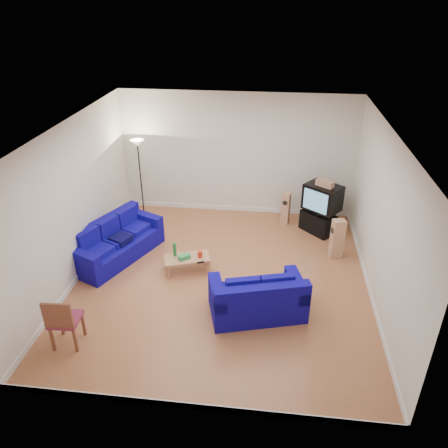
# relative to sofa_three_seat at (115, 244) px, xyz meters

# --- Properties ---
(room) EXTENTS (6.01, 6.51, 3.21)m
(room) POSITION_rel_sofa_three_seat_xyz_m (2.51, -0.60, 1.23)
(room) COLOR brown
(room) RESTS_ON ground
(sofa_three_seat) EXTENTS (1.78, 2.41, 0.86)m
(sofa_three_seat) POSITION_rel_sofa_three_seat_xyz_m (0.00, 0.00, 0.00)
(sofa_three_seat) COLOR navy
(sofa_three_seat) RESTS_ON ground
(sofa_loveseat) EXTENTS (1.91, 1.39, 0.86)m
(sofa_loveseat) POSITION_rel_sofa_three_seat_xyz_m (3.31, -1.63, 0.01)
(sofa_loveseat) COLOR navy
(sofa_loveseat) RESTS_ON ground
(coffee_table) EXTENTS (1.04, 0.75, 0.34)m
(coffee_table) POSITION_rel_sofa_three_seat_xyz_m (1.73, -0.39, -0.03)
(coffee_table) COLOR tan
(coffee_table) RESTS_ON ground
(bottle) EXTENTS (0.10, 0.10, 0.31)m
(bottle) POSITION_rel_sofa_three_seat_xyz_m (1.47, -0.35, 0.18)
(bottle) COLOR #197233
(bottle) RESTS_ON coffee_table
(tissue_box) EXTENTS (0.27, 0.25, 0.10)m
(tissue_box) POSITION_rel_sofa_three_seat_xyz_m (1.69, -0.45, 0.07)
(tissue_box) COLOR green
(tissue_box) RESTS_ON coffee_table
(red_canister) EXTENTS (0.14, 0.14, 0.14)m
(red_canister) POSITION_rel_sofa_three_seat_xyz_m (2.01, -0.34, 0.10)
(red_canister) COLOR red
(red_canister) RESTS_ON coffee_table
(remote) EXTENTS (0.15, 0.10, 0.02)m
(remote) POSITION_rel_sofa_three_seat_xyz_m (2.06, -0.55, 0.03)
(remote) COLOR black
(remote) RESTS_ON coffee_table
(tv_stand) EXTENTS (0.92, 0.93, 0.51)m
(tv_stand) POSITION_rel_sofa_three_seat_xyz_m (4.63, 1.71, -0.06)
(tv_stand) COLOR black
(tv_stand) RESTS_ON ground
(av_receiver) EXTENTS (0.44, 0.48, 0.09)m
(av_receiver) POSITION_rel_sofa_three_seat_xyz_m (4.62, 1.72, 0.24)
(av_receiver) COLOR black
(av_receiver) RESTS_ON tv_stand
(television) EXTENTS (1.02, 0.98, 0.63)m
(television) POSITION_rel_sofa_three_seat_xyz_m (4.67, 1.75, 0.60)
(television) COLOR black
(television) RESTS_ON av_receiver
(centre_speaker) EXTENTS (0.45, 0.39, 0.15)m
(centre_speaker) POSITION_rel_sofa_three_seat_xyz_m (4.68, 1.70, 0.99)
(centre_speaker) COLOR tan
(centre_speaker) RESTS_ON television
(speaker_left) EXTENTS (0.25, 0.29, 0.83)m
(speaker_left) POSITION_rel_sofa_three_seat_xyz_m (3.82, 2.10, 0.10)
(speaker_left) COLOR tan
(speaker_left) RESTS_ON ground
(speaker_right) EXTENTS (0.32, 0.28, 0.93)m
(speaker_right) POSITION_rel_sofa_three_seat_xyz_m (4.95, 0.58, 0.15)
(speaker_right) COLOR tan
(speaker_right) RESTS_ON ground
(floor_lamp) EXTENTS (0.35, 0.35, 2.07)m
(floor_lamp) POSITION_rel_sofa_three_seat_xyz_m (0.06, 2.10, 1.40)
(floor_lamp) COLOR black
(floor_lamp) RESTS_ON ground
(dining_chair) EXTENTS (0.51, 0.51, 1.01)m
(dining_chair) POSITION_rel_sofa_three_seat_xyz_m (0.14, -2.83, 0.24)
(dining_chair) COLOR brown
(dining_chair) RESTS_ON ground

